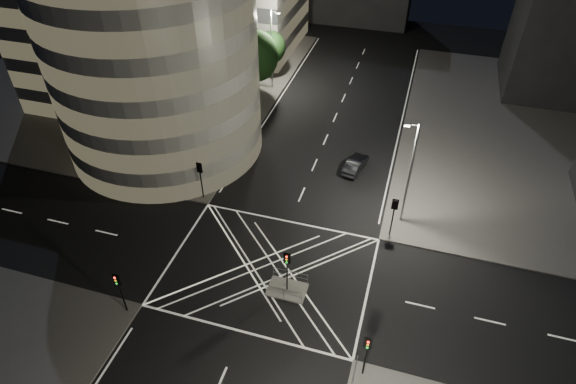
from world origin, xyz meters
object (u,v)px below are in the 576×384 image
(street_lamp_left_far, at_px, (272,47))
(central_island, at_px, (287,289))
(street_lamp_right_far, at_px, (409,171))
(traffic_signal_nr, at_px, (367,349))
(street_lamp_left_near, at_px, (214,120))
(traffic_signal_fl, at_px, (200,174))
(traffic_signal_nl, at_px, (119,286))
(traffic_signal_fr, at_px, (394,211))
(traffic_signal_island, at_px, (287,265))
(sedan, at_px, (355,164))

(street_lamp_left_far, bearing_deg, central_island, -70.05)
(central_island, relative_size, street_lamp_right_far, 0.30)
(traffic_signal_nr, bearing_deg, street_lamp_left_near, 134.13)
(traffic_signal_fl, bearing_deg, traffic_signal_nr, -37.69)
(traffic_signal_fl, bearing_deg, street_lamp_right_far, 6.88)
(traffic_signal_nl, xyz_separation_m, traffic_signal_fr, (17.60, 13.60, 0.00))
(central_island, xyz_separation_m, street_lamp_left_near, (-11.44, 13.50, 5.47))
(traffic_signal_fr, relative_size, street_lamp_left_near, 0.40)
(central_island, xyz_separation_m, traffic_signal_nl, (-10.80, -5.30, 2.84))
(traffic_signal_fl, height_order, street_lamp_left_near, street_lamp_left_near)
(traffic_signal_nl, distance_m, street_lamp_left_far, 36.90)
(central_island, xyz_separation_m, traffic_signal_island, (0.00, 0.00, 2.84))
(street_lamp_right_far, relative_size, sedan, 2.40)
(street_lamp_left_near, bearing_deg, street_lamp_left_far, 90.00)
(traffic_signal_fl, distance_m, street_lamp_left_far, 23.36)
(street_lamp_right_far, bearing_deg, traffic_signal_fl, -173.12)
(central_island, relative_size, traffic_signal_nr, 0.75)
(central_island, height_order, traffic_signal_island, traffic_signal_island)
(central_island, xyz_separation_m, traffic_signal_fl, (-10.80, 8.30, 2.84))
(traffic_signal_nr, bearing_deg, traffic_signal_island, 142.07)
(traffic_signal_nl, xyz_separation_m, street_lamp_left_far, (-0.64, 36.80, 2.63))
(traffic_signal_nr, xyz_separation_m, traffic_signal_island, (-6.80, 5.30, 0.00))
(traffic_signal_fl, height_order, traffic_signal_nl, same)
(traffic_signal_nr, xyz_separation_m, sedan, (-4.64, 22.20, -2.23))
(traffic_signal_fl, distance_m, traffic_signal_nr, 22.24)
(central_island, distance_m, traffic_signal_nl, 12.36)
(traffic_signal_nl, bearing_deg, traffic_signal_island, 26.14)
(traffic_signal_fr, height_order, traffic_signal_nr, same)
(traffic_signal_nr, distance_m, street_lamp_left_near, 26.32)
(traffic_signal_nr, height_order, street_lamp_left_far, street_lamp_left_far)
(traffic_signal_fl, bearing_deg, traffic_signal_fr, 0.00)
(traffic_signal_fl, relative_size, traffic_signal_island, 1.00)
(traffic_signal_fr, xyz_separation_m, sedan, (-4.64, 8.60, -2.23))
(traffic_signal_fl, distance_m, traffic_signal_fr, 17.60)
(central_island, distance_m, traffic_signal_nr, 9.08)
(traffic_signal_fr, xyz_separation_m, traffic_signal_island, (-6.80, -8.30, 0.00))
(traffic_signal_nl, bearing_deg, traffic_signal_nr, 0.00)
(traffic_signal_nr, xyz_separation_m, street_lamp_left_near, (-18.24, 18.80, 2.63))
(street_lamp_left_near, distance_m, sedan, 14.83)
(traffic_signal_fl, distance_m, sedan, 15.71)
(street_lamp_right_far, bearing_deg, central_island, -125.30)
(street_lamp_left_near, relative_size, street_lamp_right_far, 1.00)
(traffic_signal_fl, relative_size, traffic_signal_fr, 1.00)
(traffic_signal_fl, xyz_separation_m, traffic_signal_nr, (17.60, -13.60, 0.00))
(central_island, relative_size, traffic_signal_fl, 0.75)
(street_lamp_left_near, xyz_separation_m, street_lamp_right_far, (18.87, -3.00, 0.00))
(traffic_signal_fl, xyz_separation_m, street_lamp_right_far, (18.24, 2.20, 2.63))
(traffic_signal_nr, height_order, traffic_signal_island, same)
(street_lamp_right_far, xyz_separation_m, sedan, (-5.28, 6.40, -4.85))
(central_island, distance_m, traffic_signal_island, 2.84)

